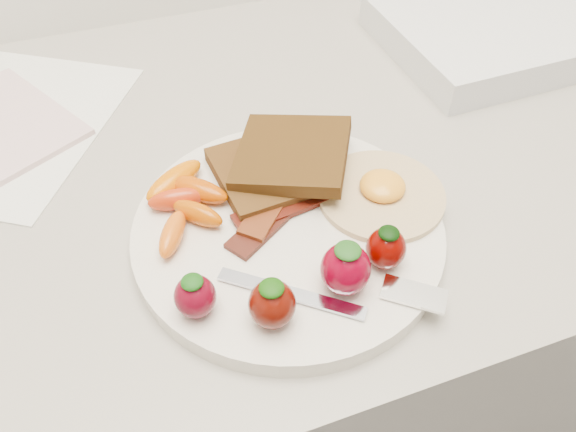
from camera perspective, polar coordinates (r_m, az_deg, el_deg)
name	(u,v)px	position (r m, az deg, el deg)	size (l,w,h in m)	color
counter	(264,358)	(0.94, -2.44, -14.20)	(2.00, 0.60, 0.90)	gray
plate	(288,231)	(0.49, 0.00, -1.50)	(0.27, 0.27, 0.02)	silver
toast_lower	(270,171)	(0.52, -1.82, 4.59)	(0.10, 0.10, 0.01)	black
toast_upper	(292,154)	(0.52, 0.42, 6.34)	(0.10, 0.10, 0.01)	black
fried_egg	(381,192)	(0.51, 9.47, 2.42)	(0.15, 0.15, 0.02)	beige
bacon_strips	(277,208)	(0.49, -1.14, 0.81)	(0.11, 0.10, 0.01)	black
baby_carrots	(184,199)	(0.50, -10.57, 1.69)	(0.08, 0.12, 0.02)	#BD2F0C
strawberries	(308,278)	(0.42, 2.02, -6.30)	(0.18, 0.06, 0.05)	#5B0414
fork	(347,294)	(0.44, 6.01, -7.85)	(0.17, 0.10, 0.00)	silver
paper_sheet	(13,125)	(0.68, -26.19, 8.29)	(0.19, 0.26, 0.00)	white
notepad	(0,123)	(0.68, -27.19, 8.36)	(0.12, 0.17, 0.01)	beige
appliance	(498,30)	(0.79, 20.56, 17.30)	(0.28, 0.22, 0.04)	silver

